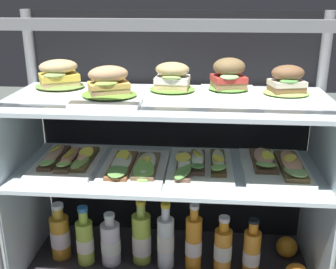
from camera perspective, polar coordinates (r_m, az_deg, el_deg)
case_base_deck at (r=1.61m, az=0.00°, el=-18.03°), size 1.11×0.47×0.04m
case_frame at (r=1.47m, az=0.36°, el=0.00°), size 1.11×0.47×0.94m
riser_lower_tier at (r=1.50m, az=0.00°, el=-11.74°), size 1.03×0.40×0.37m
shelf_lower_glass at (r=1.41m, az=0.00°, el=-4.99°), size 1.05×0.42×0.01m
riser_upper_tier at (r=1.36m, az=0.00°, el=-0.27°), size 1.03×0.40×0.23m
shelf_upper_glass at (r=1.33m, az=0.00°, el=4.74°), size 1.05×0.42×0.01m
plated_roll_sandwich_mid_left at (r=1.43m, az=-14.83°, el=7.19°), size 0.20×0.20×0.11m
plated_roll_sandwich_far_left at (r=1.29m, az=-8.20°, el=6.20°), size 0.21×0.21×0.11m
plated_roll_sandwich_left_of_center at (r=1.36m, az=0.60°, el=7.15°), size 0.20×0.20×0.11m
plated_roll_sandwich_far_right at (r=1.36m, az=8.39°, el=7.31°), size 0.18×0.18×0.12m
plated_roll_sandwich_center at (r=1.37m, az=16.13°, el=6.40°), size 0.18×0.18×0.11m
open_sandwich_tray_left_of_center at (r=1.47m, az=-13.57°, el=-3.42°), size 0.21×0.30×0.06m
open_sandwich_tray_mid_left at (r=1.38m, az=-4.78°, el=-4.44°), size 0.21×0.30×0.06m
open_sandwich_tray_far_right at (r=1.39m, az=4.46°, el=-4.22°), size 0.21×0.31×0.06m
open_sandwich_tray_center at (r=1.43m, az=14.87°, el=-4.09°), size 0.21×0.30×0.06m
juice_bottle_near_post at (r=1.64m, az=-14.73°, el=-13.38°), size 0.07×0.07×0.22m
juice_bottle_front_right_end at (r=1.59m, az=-11.45°, el=-14.24°), size 0.06×0.06×0.23m
juice_bottle_back_center at (r=1.58m, az=-7.96°, el=-14.67°), size 0.07×0.07×0.20m
juice_bottle_tucked_behind at (r=1.57m, az=-3.68°, el=-14.21°), size 0.07×0.07×0.25m
juice_bottle_front_left_end at (r=1.53m, az=-0.33°, el=-14.54°), size 0.06×0.06×0.26m
juice_bottle_back_right at (r=1.53m, az=3.57°, el=-14.72°), size 0.06×0.06×0.26m
juice_bottle_front_fourth at (r=1.54m, az=7.63°, el=-15.39°), size 0.06×0.06×0.22m
juice_bottle_back_left at (r=1.55m, az=11.54°, el=-15.54°), size 0.06×0.06×0.21m
orange_fruit_beside_bottles at (r=1.68m, az=16.15°, el=-14.76°), size 0.08×0.08×0.08m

